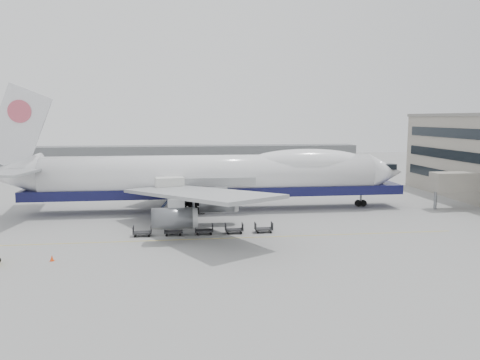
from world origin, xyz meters
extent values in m
plane|color=gray|center=(0.00, 0.00, 0.00)|extent=(260.00, 260.00, 0.00)
cube|color=gold|center=(0.00, -6.00, 0.01)|extent=(60.00, 0.15, 0.01)
cube|color=gray|center=(40.00, 8.00, 4.50)|extent=(9.00, 3.00, 3.00)
cylinder|color=slate|center=(36.00, 8.00, 1.50)|extent=(0.50, 0.50, 3.00)
cube|color=slate|center=(-10.00, 70.00, 3.50)|extent=(110.00, 8.00, 7.00)
cylinder|color=white|center=(0.00, 12.00, 5.70)|extent=(52.00, 6.40, 6.40)
cube|color=#10123D|center=(1.00, 12.00, 3.14)|extent=(60.00, 5.76, 1.50)
cone|color=white|center=(29.00, 12.00, 5.70)|extent=(6.00, 6.40, 6.40)
cone|color=white|center=(-30.50, 12.00, 6.30)|extent=(9.00, 6.40, 6.40)
ellipsoid|color=white|center=(15.60, 12.00, 7.46)|extent=(20.67, 5.78, 4.56)
cube|color=white|center=(-29.00, 12.00, 13.20)|extent=(10.52, 0.50, 13.56)
cylinder|color=#CF5064|center=(-28.50, 12.00, 15.70)|extent=(3.40, 0.30, 3.40)
cube|color=#9EA0A3|center=(-3.00, -2.28, 5.10)|extent=(20.35, 26.74, 2.26)
cube|color=#9EA0A3|center=(-3.00, 26.28, 5.10)|extent=(20.35, 26.74, 2.26)
cylinder|color=#595B60|center=(-6.00, 31.00, 2.90)|extent=(4.80, 2.60, 2.60)
cylinder|color=#595B60|center=(0.00, 22.00, 2.90)|extent=(4.80, 2.60, 2.60)
cylinder|color=#595B60|center=(0.00, 2.00, 2.90)|extent=(4.80, 2.60, 2.60)
cylinder|color=#595B60|center=(-6.00, -7.00, 2.90)|extent=(4.80, 2.60, 2.60)
cylinder|color=slate|center=(25.00, 12.00, 1.25)|extent=(0.36, 0.36, 2.50)
cylinder|color=black|center=(25.00, 12.00, 0.55)|extent=(1.10, 0.45, 1.10)
cylinder|color=slate|center=(-3.00, 9.00, 1.25)|extent=(0.36, 0.36, 2.50)
cylinder|color=black|center=(-3.00, 9.00, 0.55)|extent=(1.10, 0.45, 1.10)
cylinder|color=slate|center=(-3.00, 15.00, 1.25)|extent=(0.36, 0.36, 2.50)
cylinder|color=black|center=(-3.00, 15.00, 0.55)|extent=(1.10, 0.45, 1.10)
cube|color=navy|center=(-6.58, 7.71, 0.49)|extent=(4.75, 2.88, 0.98)
cube|color=silver|center=(-6.58, 7.71, 5.00)|extent=(4.44, 3.00, 1.96)
cube|color=navy|center=(-6.58, 6.73, 2.80)|extent=(3.16, 0.68, 3.52)
cube|color=navy|center=(-6.58, 8.68, 2.80)|extent=(3.16, 0.68, 3.52)
cube|color=slate|center=(-6.58, 9.13, 5.00)|extent=(2.29, 1.43, 0.15)
cylinder|color=black|center=(-8.18, 6.82, 0.40)|extent=(0.80, 0.31, 0.80)
cylinder|color=black|center=(-8.18, 8.60, 0.40)|extent=(0.80, 0.31, 0.80)
cylinder|color=black|center=(-4.97, 6.82, 0.40)|extent=(0.80, 0.31, 0.80)
cylinder|color=black|center=(-4.97, 8.60, 0.40)|extent=(0.80, 0.31, 0.80)
cone|color=#FF430D|center=(-18.33, -12.85, 0.31)|extent=(0.40, 0.40, 0.62)
cube|color=#FF430D|center=(-18.33, -12.85, 0.02)|extent=(0.42, 0.42, 0.03)
cube|color=#2D2D30|center=(-9.82, -3.60, 0.45)|extent=(2.30, 1.35, 0.18)
cube|color=#2D2D30|center=(-10.92, -3.60, 0.85)|extent=(0.08, 1.35, 0.90)
cube|color=#2D2D30|center=(-8.72, -3.60, 0.85)|extent=(0.08, 1.35, 0.90)
cylinder|color=black|center=(-10.67, -4.15, 0.15)|extent=(0.30, 0.12, 0.30)
cylinder|color=black|center=(-10.67, -3.05, 0.15)|extent=(0.30, 0.12, 0.30)
cylinder|color=black|center=(-8.97, -4.15, 0.15)|extent=(0.30, 0.12, 0.30)
cylinder|color=black|center=(-8.97, -3.05, 0.15)|extent=(0.30, 0.12, 0.30)
cube|color=#2D2D30|center=(-5.95, -3.60, 0.45)|extent=(2.30, 1.35, 0.18)
cube|color=#2D2D30|center=(-7.05, -3.60, 0.85)|extent=(0.08, 1.35, 0.90)
cube|color=#2D2D30|center=(-4.85, -3.60, 0.85)|extent=(0.08, 1.35, 0.90)
cylinder|color=black|center=(-6.80, -4.15, 0.15)|extent=(0.30, 0.12, 0.30)
cylinder|color=black|center=(-6.80, -3.05, 0.15)|extent=(0.30, 0.12, 0.30)
cylinder|color=black|center=(-5.10, -4.15, 0.15)|extent=(0.30, 0.12, 0.30)
cylinder|color=black|center=(-5.10, -3.05, 0.15)|extent=(0.30, 0.12, 0.30)
cube|color=#2D2D30|center=(-2.08, -3.60, 0.45)|extent=(2.30, 1.35, 0.18)
cube|color=#2D2D30|center=(-3.18, -3.60, 0.85)|extent=(0.08, 1.35, 0.90)
cube|color=#2D2D30|center=(-0.98, -3.60, 0.85)|extent=(0.08, 1.35, 0.90)
cylinder|color=black|center=(-2.93, -4.15, 0.15)|extent=(0.30, 0.12, 0.30)
cylinder|color=black|center=(-2.93, -3.05, 0.15)|extent=(0.30, 0.12, 0.30)
cylinder|color=black|center=(-1.23, -4.15, 0.15)|extent=(0.30, 0.12, 0.30)
cylinder|color=black|center=(-1.23, -3.05, 0.15)|extent=(0.30, 0.12, 0.30)
cube|color=#2D2D30|center=(1.79, -3.60, 0.45)|extent=(2.30, 1.35, 0.18)
cube|color=#2D2D30|center=(0.69, -3.60, 0.85)|extent=(0.08, 1.35, 0.90)
cube|color=#2D2D30|center=(2.89, -3.60, 0.85)|extent=(0.08, 1.35, 0.90)
cylinder|color=black|center=(0.94, -4.15, 0.15)|extent=(0.30, 0.12, 0.30)
cylinder|color=black|center=(0.94, -3.05, 0.15)|extent=(0.30, 0.12, 0.30)
cylinder|color=black|center=(2.64, -4.15, 0.15)|extent=(0.30, 0.12, 0.30)
cylinder|color=black|center=(2.64, -3.05, 0.15)|extent=(0.30, 0.12, 0.30)
cube|color=#2D2D30|center=(5.66, -3.60, 0.45)|extent=(2.30, 1.35, 0.18)
cube|color=#2D2D30|center=(4.56, -3.60, 0.85)|extent=(0.08, 1.35, 0.90)
cube|color=#2D2D30|center=(6.76, -3.60, 0.85)|extent=(0.08, 1.35, 0.90)
cylinder|color=black|center=(4.81, -4.15, 0.15)|extent=(0.30, 0.12, 0.30)
cylinder|color=black|center=(4.81, -3.05, 0.15)|extent=(0.30, 0.12, 0.30)
cylinder|color=black|center=(6.51, -4.15, 0.15)|extent=(0.30, 0.12, 0.30)
cylinder|color=black|center=(6.51, -3.05, 0.15)|extent=(0.30, 0.12, 0.30)
camera|label=1|loc=(-4.95, -61.95, 14.76)|focal=35.00mm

